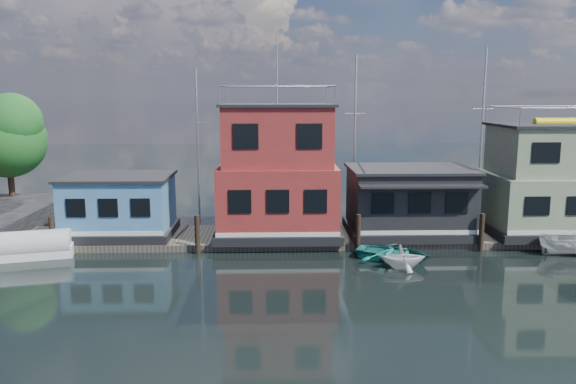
{
  "coord_description": "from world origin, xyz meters",
  "views": [
    {
      "loc": [
        -8.82,
        -21.27,
        8.82
      ],
      "look_at": [
        -7.86,
        12.0,
        3.0
      ],
      "focal_mm": 35.0,
      "sensor_mm": 36.0,
      "label": 1
    }
  ],
  "objects_px": {
    "tarp_runabout": "(34,247)",
    "motorboat": "(570,244)",
    "houseboat_dark": "(409,201)",
    "dinghy_white": "(403,257)",
    "dinghy_teal": "(393,253)",
    "houseboat_blue": "(119,206)",
    "houseboat_green": "(556,182)",
    "houseboat_red": "(277,174)"
  },
  "relations": [
    {
      "from": "tarp_runabout",
      "to": "motorboat",
      "type": "xyz_separation_m",
      "value": [
        29.45,
        -0.42,
        0.04
      ]
    },
    {
      "from": "houseboat_dark",
      "to": "dinghy_white",
      "type": "relative_size",
      "value": 3.17
    },
    {
      "from": "houseboat_dark",
      "to": "dinghy_teal",
      "type": "bearing_deg",
      "value": -113.08
    },
    {
      "from": "dinghy_white",
      "to": "motorboat",
      "type": "distance_m",
      "value": 9.99
    },
    {
      "from": "houseboat_blue",
      "to": "dinghy_teal",
      "type": "distance_m",
      "value": 16.34
    },
    {
      "from": "houseboat_dark",
      "to": "dinghy_white",
      "type": "height_order",
      "value": "houseboat_dark"
    },
    {
      "from": "houseboat_dark",
      "to": "motorboat",
      "type": "relative_size",
      "value": 2.23
    },
    {
      "from": "houseboat_blue",
      "to": "houseboat_dark",
      "type": "height_order",
      "value": "houseboat_dark"
    },
    {
      "from": "houseboat_blue",
      "to": "houseboat_green",
      "type": "xyz_separation_m",
      "value": [
        26.5,
        0.0,
        1.34
      ]
    },
    {
      "from": "houseboat_blue",
      "to": "tarp_runabout",
      "type": "distance_m",
      "value": 5.28
    },
    {
      "from": "houseboat_green",
      "to": "houseboat_blue",
      "type": "bearing_deg",
      "value": -180.0
    },
    {
      "from": "houseboat_red",
      "to": "motorboat",
      "type": "bearing_deg",
      "value": -12.87
    },
    {
      "from": "houseboat_red",
      "to": "dinghy_teal",
      "type": "bearing_deg",
      "value": -35.38
    },
    {
      "from": "dinghy_teal",
      "to": "motorboat",
      "type": "xyz_separation_m",
      "value": [
        9.98,
        0.68,
        0.23
      ]
    },
    {
      "from": "houseboat_red",
      "to": "houseboat_dark",
      "type": "distance_m",
      "value": 8.18
    },
    {
      "from": "houseboat_dark",
      "to": "houseboat_green",
      "type": "distance_m",
      "value": 9.07
    },
    {
      "from": "dinghy_white",
      "to": "motorboat",
      "type": "xyz_separation_m",
      "value": [
        9.77,
        2.05,
        0.03
      ]
    },
    {
      "from": "houseboat_green",
      "to": "tarp_runabout",
      "type": "xyz_separation_m",
      "value": [
        -30.32,
        -3.27,
        -2.95
      ]
    },
    {
      "from": "houseboat_green",
      "to": "dinghy_teal",
      "type": "relative_size",
      "value": 2.13
    },
    {
      "from": "houseboat_red",
      "to": "houseboat_dark",
      "type": "xyz_separation_m",
      "value": [
        8.0,
        -0.02,
        -1.69
      ]
    },
    {
      "from": "houseboat_green",
      "to": "tarp_runabout",
      "type": "bearing_deg",
      "value": -173.85
    },
    {
      "from": "tarp_runabout",
      "to": "dinghy_white",
      "type": "xyz_separation_m",
      "value": [
        19.68,
        -2.47,
        0.01
      ]
    },
    {
      "from": "houseboat_dark",
      "to": "dinghy_white",
      "type": "xyz_separation_m",
      "value": [
        -1.64,
        -5.72,
        -1.8
      ]
    },
    {
      "from": "tarp_runabout",
      "to": "houseboat_green",
      "type": "bearing_deg",
      "value": -8.33
    },
    {
      "from": "houseboat_green",
      "to": "motorboat",
      "type": "height_order",
      "value": "houseboat_green"
    },
    {
      "from": "dinghy_white",
      "to": "dinghy_teal",
      "type": "height_order",
      "value": "dinghy_white"
    },
    {
      "from": "houseboat_green",
      "to": "dinghy_teal",
      "type": "distance_m",
      "value": 12.11
    },
    {
      "from": "houseboat_blue",
      "to": "dinghy_white",
      "type": "xyz_separation_m",
      "value": [
        15.86,
        -5.74,
        -1.59
      ]
    },
    {
      "from": "houseboat_blue",
      "to": "motorboat",
      "type": "relative_size",
      "value": 1.93
    },
    {
      "from": "houseboat_dark",
      "to": "motorboat",
      "type": "distance_m",
      "value": 9.09
    },
    {
      "from": "houseboat_green",
      "to": "dinghy_white",
      "type": "height_order",
      "value": "houseboat_green"
    },
    {
      "from": "houseboat_blue",
      "to": "tarp_runabout",
      "type": "bearing_deg",
      "value": -139.45
    },
    {
      "from": "dinghy_white",
      "to": "motorboat",
      "type": "height_order",
      "value": "motorboat"
    },
    {
      "from": "houseboat_red",
      "to": "houseboat_dark",
      "type": "height_order",
      "value": "houseboat_red"
    },
    {
      "from": "houseboat_dark",
      "to": "dinghy_teal",
      "type": "distance_m",
      "value": 5.13
    },
    {
      "from": "dinghy_teal",
      "to": "houseboat_green",
      "type": "bearing_deg",
      "value": -41.78
    },
    {
      "from": "houseboat_dark",
      "to": "motorboat",
      "type": "xyz_separation_m",
      "value": [
        8.13,
        -3.67,
        -1.78
      ]
    },
    {
      "from": "dinghy_white",
      "to": "tarp_runabout",
      "type": "bearing_deg",
      "value": 81.76
    },
    {
      "from": "dinghy_white",
      "to": "houseboat_green",
      "type": "bearing_deg",
      "value": -62.73
    },
    {
      "from": "houseboat_red",
      "to": "dinghy_white",
      "type": "relative_size",
      "value": 5.09
    },
    {
      "from": "tarp_runabout",
      "to": "dinghy_teal",
      "type": "relative_size",
      "value": 1.07
    },
    {
      "from": "houseboat_red",
      "to": "motorboat",
      "type": "xyz_separation_m",
      "value": [
        16.13,
        -3.69,
        -3.46
      ]
    }
  ]
}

